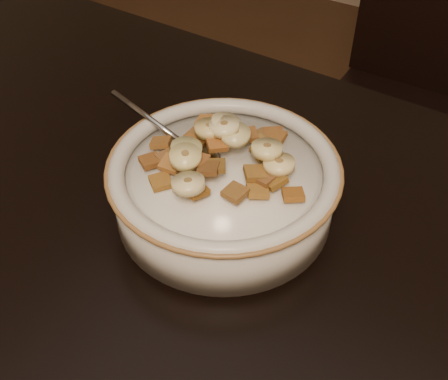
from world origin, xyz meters
The scene contains 42 objects.
table centered at (0.00, 0.00, 0.73)m, with size 1.40×0.90×0.04m, color black.
chair centered at (0.10, 0.75, 0.50)m, with size 0.45×0.45×1.01m, color black.
cereal_bowl centered at (-0.01, 0.15, 0.78)m, with size 0.23×0.23×0.05m, color beige.
milk centered at (-0.01, 0.15, 0.80)m, with size 0.19×0.19×0.00m, color silver.
spoon centered at (-0.05, 0.15, 0.81)m, with size 0.04×0.05×0.01m, color gray.
cereal_square_0 centered at (0.01, 0.21, 0.81)m, with size 0.02×0.02×0.01m, color olive.
cereal_square_1 centered at (-0.05, 0.18, 0.81)m, with size 0.02×0.02×0.01m, color brown.
cereal_square_2 centered at (-0.02, 0.16, 0.83)m, with size 0.02×0.02×0.01m, color #965219.
cereal_square_3 centered at (-0.06, 0.17, 0.82)m, with size 0.02×0.02×0.01m, color brown.
cereal_square_4 centered at (0.04, 0.15, 0.82)m, with size 0.02×0.02×0.01m, color brown.
cereal_square_5 centered at (-0.01, 0.10, 0.82)m, with size 0.02×0.02×0.01m, color brown.
cereal_square_6 centered at (-0.06, 0.14, 0.81)m, with size 0.02×0.02×0.01m, color #633313.
cereal_square_7 centered at (0.01, 0.22, 0.81)m, with size 0.02×0.02×0.01m, color brown.
cereal_square_8 centered at (0.01, 0.21, 0.81)m, with size 0.02×0.02×0.01m, color brown.
cereal_square_9 centered at (-0.05, 0.16, 0.82)m, with size 0.02×0.02×0.01m, color brown.
cereal_square_10 centered at (-0.01, 0.20, 0.81)m, with size 0.02×0.02×0.01m, color brown.
cereal_square_11 centered at (-0.03, 0.13, 0.82)m, with size 0.02×0.02×0.01m, color brown.
cereal_square_12 centered at (0.00, 0.21, 0.81)m, with size 0.02×0.02×0.01m, color brown.
cereal_square_13 centered at (-0.05, 0.12, 0.82)m, with size 0.02×0.02×0.01m, color #8F5C1F.
cereal_square_14 centered at (0.07, 0.14, 0.81)m, with size 0.02×0.02×0.01m, color brown.
cereal_square_15 centered at (-0.08, 0.12, 0.81)m, with size 0.02×0.02×0.01m, color brown.
cereal_square_16 centered at (-0.09, 0.14, 0.81)m, with size 0.02×0.02×0.01m, color brown.
cereal_square_17 centered at (-0.05, 0.10, 0.81)m, with size 0.02×0.02×0.01m, color brown.
cereal_square_18 centered at (-0.01, 0.12, 0.83)m, with size 0.02×0.02×0.01m, color brown.
cereal_square_19 centered at (0.03, 0.14, 0.82)m, with size 0.02×0.02×0.01m, color #8A5C18.
cereal_square_20 centered at (-0.07, 0.20, 0.81)m, with size 0.02×0.02×0.01m, color #99591B.
cereal_square_21 centered at (0.02, 0.18, 0.82)m, with size 0.02×0.02×0.01m, color brown.
cereal_square_22 centered at (-0.06, 0.13, 0.81)m, with size 0.02×0.02×0.01m, color brown.
cereal_square_23 centered at (0.02, 0.11, 0.82)m, with size 0.02×0.02×0.01m, color olive.
cereal_square_24 centered at (-0.01, 0.13, 0.83)m, with size 0.02×0.02×0.01m, color brown.
cereal_square_25 centered at (0.04, 0.13, 0.81)m, with size 0.02×0.02×0.01m, color olive.
cereal_square_26 centered at (-0.06, 0.13, 0.82)m, with size 0.02×0.02×0.01m, color brown.
cereal_square_27 centered at (0.05, 0.15, 0.82)m, with size 0.02×0.02×0.01m, color brown.
banana_slice_0 centered at (-0.04, 0.13, 0.83)m, with size 0.03×0.03×0.01m, color #C9C080.
banana_slice_1 centered at (-0.04, 0.17, 0.83)m, with size 0.03×0.03×0.01m, color tan.
banana_slice_2 centered at (-0.03, 0.18, 0.84)m, with size 0.03×0.03×0.01m, color #EFE293.
banana_slice_3 centered at (-0.01, 0.17, 0.83)m, with size 0.03×0.03×0.01m, color #D5CA7A.
banana_slice_4 centered at (-0.04, 0.12, 0.83)m, with size 0.03×0.03×0.01m, color #EEE37F.
banana_slice_5 centered at (-0.02, 0.09, 0.83)m, with size 0.03×0.03×0.01m, color #F4DC9A.
banana_slice_6 centered at (0.04, 0.16, 0.82)m, with size 0.03×0.03×0.01m, color beige.
banana_slice_7 centered at (0.02, 0.17, 0.83)m, with size 0.03×0.03×0.01m, color #FFE88D.
banana_slice_8 centered at (-0.03, 0.17, 0.84)m, with size 0.03×0.03×0.01m, color beige.
Camera 1 is at (0.20, -0.22, 1.18)m, focal length 45.00 mm.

